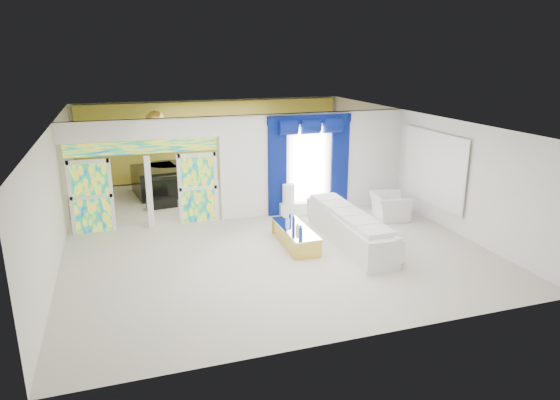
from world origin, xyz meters
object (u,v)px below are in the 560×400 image
object	(u,v)px
white_sofa	(349,229)
armchair	(389,206)
console_table	(298,208)
grand_piano	(157,181)
coffee_table	(295,237)

from	to	relation	value
white_sofa	armchair	size ratio (longest dim) A/B	3.47
console_table	grand_piano	world-z (taller)	grand_piano
white_sofa	coffee_table	size ratio (longest dim) A/B	1.96
white_sofa	console_table	xyz separation A→B (m)	(-0.42, 2.63, -0.18)
armchair	console_table	bearing A→B (deg)	74.59
white_sofa	console_table	distance (m)	2.67
grand_piano	white_sofa	bearing A→B (deg)	-63.03
coffee_table	console_table	size ratio (longest dim) A/B	1.74
armchair	grand_piano	bearing A→B (deg)	63.41
white_sofa	armchair	distance (m)	2.47
grand_piano	armchair	bearing A→B (deg)	-44.72
coffee_table	console_table	bearing A→B (deg)	68.23
armchair	white_sofa	bearing A→B (deg)	136.45
coffee_table	console_table	world-z (taller)	coffee_table
coffee_table	grand_piano	distance (m)	6.58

